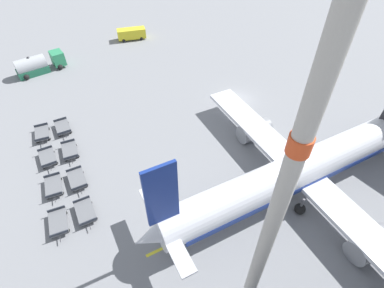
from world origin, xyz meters
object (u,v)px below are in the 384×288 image
Objects in this scene: airplane at (309,166)px; baggage_dolly_row_near_col_c at (53,186)px; baggage_dolly_row_near_col_a at (42,133)px; fuel_tanker_primary at (37,65)px; baggage_dolly_row_near_col_d at (58,222)px; baggage_dolly_row_mid_a_col_a at (63,127)px; baggage_dolly_row_near_col_b at (48,158)px; baggage_dolly_row_mid_a_col_b at (70,151)px; baggage_dolly_row_mid_a_col_d at (85,212)px; service_van at (132,33)px; baggage_dolly_row_mid_a_col_c at (77,179)px; apron_light_mast at (263,250)px.

baggage_dolly_row_near_col_c is (-12.46, -24.01, -2.35)m from airplane.
baggage_dolly_row_near_col_a is (-21.97, -23.64, -2.35)m from airplane.
baggage_dolly_row_near_col_c is at bearing -5.76° from fuel_tanker_primary.
baggage_dolly_row_mid_a_col_a is (-14.25, 3.39, 0.00)m from baggage_dolly_row_near_col_d.
baggage_dolly_row_near_col_b is 1.00× the size of baggage_dolly_row_mid_a_col_a.
baggage_dolly_row_mid_a_col_d is (9.50, -0.62, 0.00)m from baggage_dolly_row_mid_a_col_b.
service_van is 29.48m from baggage_dolly_row_near_col_a.
baggage_dolly_row_mid_a_col_a is 1.00× the size of baggage_dolly_row_mid_a_col_c.
baggage_dolly_row_near_col_c is (30.86, -20.70, -0.64)m from service_van.
fuel_tanker_primary reaches higher than baggage_dolly_row_near_col_b.
service_van reaches higher than baggage_dolly_row_mid_a_col_b.
apron_light_mast is (25.65, 5.89, 13.83)m from baggage_dolly_row_mid_a_col_b.
baggage_dolly_row_mid_a_col_c is 1.00× the size of baggage_dolly_row_mid_a_col_d.
baggage_dolly_row_mid_a_col_c is (9.73, -0.49, 0.00)m from baggage_dolly_row_mid_a_col_a.
baggage_dolly_row_mid_a_col_b is at bearing 88.58° from baggage_dolly_row_near_col_b.
apron_light_mast is (30.47, 5.72, 13.83)m from baggage_dolly_row_mid_a_col_a.
baggage_dolly_row_mid_a_col_b is at bearing 161.13° from baggage_dolly_row_near_col_d.
fuel_tanker_primary is 0.31× the size of apron_light_mast.
baggage_dolly_row_mid_a_col_d is at bearing -0.96° from fuel_tanker_primary.
baggage_dolly_row_mid_a_col_b is 9.52m from baggage_dolly_row_mid_a_col_d.
baggage_dolly_row_near_col_b is 0.98× the size of baggage_dolly_row_near_col_d.
airplane is 44.43m from fuel_tanker_primary.
baggage_dolly_row_near_col_d and baggage_dolly_row_mid_a_col_b have the same top height.
baggage_dolly_row_near_col_a is (21.35, -20.32, -0.64)m from service_van.
fuel_tanker_primary is 21.94m from baggage_dolly_row_near_col_b.
service_van is at bearing 141.95° from baggage_dolly_row_near_col_b.
baggage_dolly_row_near_col_d is at bearing -5.37° from baggage_dolly_row_near_col_c.
airplane reaches higher than baggage_dolly_row_mid_a_col_d.
baggage_dolly_row_near_col_a is 1.00× the size of baggage_dolly_row_near_col_c.
baggage_dolly_row_mid_a_col_a is 4.82m from baggage_dolly_row_mid_a_col_b.
baggage_dolly_row_near_col_c and baggage_dolly_row_mid_a_col_a have the same top height.
baggage_dolly_row_mid_a_col_a is at bearing 150.22° from baggage_dolly_row_near_col_b.
baggage_dolly_row_near_col_c is at bearing -157.61° from apron_light_mast.
baggage_dolly_row_mid_a_col_b is 4.92m from baggage_dolly_row_mid_a_col_c.
fuel_tanker_primary is 2.09× the size of baggage_dolly_row_near_col_c.
service_van is 0.22× the size of apron_light_mast.
baggage_dolly_row_near_col_b is 0.98× the size of baggage_dolly_row_mid_a_col_b.
airplane is 29.43m from baggage_dolly_row_near_col_b.
baggage_dolly_row_near_col_a is 1.01× the size of baggage_dolly_row_mid_a_col_d.
apron_light_mast reaches higher than fuel_tanker_primary.
airplane is 6.83× the size of service_van.
baggage_dolly_row_near_col_c is 5.32m from baggage_dolly_row_mid_a_col_d.
baggage_dolly_row_near_col_a is at bearing -168.04° from baggage_dolly_row_mid_a_col_c.
airplane is 10.47× the size of baggage_dolly_row_near_col_b.
baggage_dolly_row_near_col_d is (14.31, -0.83, 0.00)m from baggage_dolly_row_near_col_a.
fuel_tanker_primary is 1.39× the size of service_van.
baggage_dolly_row_near_col_c is 9.90m from baggage_dolly_row_mid_a_col_a.
airplane is at bearing 4.38° from service_van.
baggage_dolly_row_mid_a_col_d is (4.59, -0.30, 0.00)m from baggage_dolly_row_mid_a_col_c.
baggage_dolly_row_near_col_b is at bearing -1.91° from baggage_dolly_row_near_col_a.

